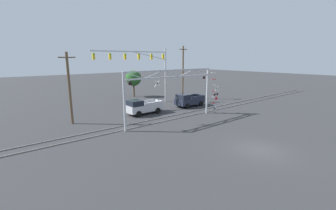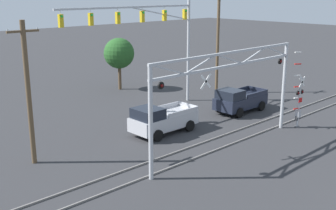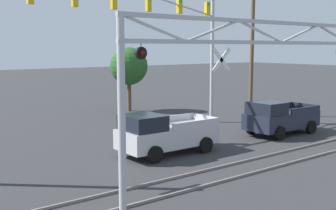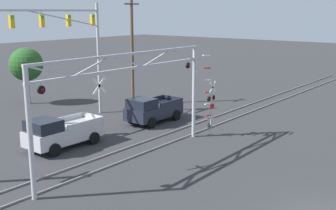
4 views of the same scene
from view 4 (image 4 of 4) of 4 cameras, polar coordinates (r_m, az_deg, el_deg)
The scene contains 9 objects.
rail_track_near at distance 24.23m, azimuth -5.68°, elevation -7.38°, with size 80.00×0.08×0.10m, color gray.
rail_track_far at distance 25.20m, azimuth -8.03°, elevation -6.64°, with size 80.00×0.08×0.10m, color gray.
crossing_gantry at distance 22.93m, azimuth -5.43°, elevation 2.41°, with size 12.65×0.28×6.12m.
crossing_signal_mast at distance 28.40m, azimuth 5.76°, elevation -0.43°, with size 1.52×0.35×5.60m.
traffic_signal_span at distance 32.45m, azimuth -14.31°, elevation 9.00°, with size 12.84×0.39×8.95m.
pickup_truck_lead at distance 26.86m, azimuth -14.30°, elevation -3.60°, with size 4.88×2.29×2.03m.
pickup_truck_following at distance 31.97m, azimuth -2.15°, elevation -0.63°, with size 4.74×2.29×2.03m.
utility_pole_right at distance 37.87m, azimuth -4.87°, elevation 7.41°, with size 1.80×0.28×9.52m.
background_tree_beyond_span at distance 40.15m, azimuth -18.66°, elevation 5.21°, with size 3.01×3.01×5.13m.
Camera 4 is at (-16.20, -4.50, 8.30)m, focal length 45.00 mm.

